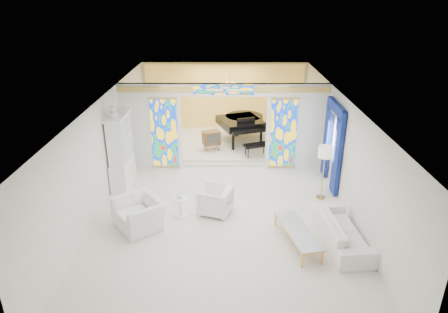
{
  "coord_description": "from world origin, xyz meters",
  "views": [
    {
      "loc": [
        0.09,
        -10.93,
        5.88
      ],
      "look_at": [
        0.02,
        0.2,
        1.16
      ],
      "focal_mm": 32.0,
      "sensor_mm": 36.0,
      "label": 1
    }
  ],
  "objects_px": {
    "armchair_left": "(139,214)",
    "armchair_right": "(215,200)",
    "sofa": "(342,230)",
    "tv_console": "(211,138)",
    "coffee_table": "(298,231)",
    "grand_piano": "(243,122)",
    "china_cabinet": "(121,151)"
  },
  "relations": [
    {
      "from": "tv_console",
      "to": "armchair_right",
      "type": "bearing_deg",
      "value": -106.13
    },
    {
      "from": "china_cabinet",
      "to": "tv_console",
      "type": "xyz_separation_m",
      "value": [
        2.74,
        2.6,
        -0.51
      ]
    },
    {
      "from": "armchair_right",
      "to": "grand_piano",
      "type": "height_order",
      "value": "grand_piano"
    },
    {
      "from": "armchair_left",
      "to": "grand_piano",
      "type": "xyz_separation_m",
      "value": [
        2.94,
        6.09,
        0.57
      ]
    },
    {
      "from": "tv_console",
      "to": "armchair_left",
      "type": "bearing_deg",
      "value": -128.32
    },
    {
      "from": "armchair_left",
      "to": "coffee_table",
      "type": "height_order",
      "value": "armchair_left"
    },
    {
      "from": "tv_console",
      "to": "grand_piano",
      "type": "bearing_deg",
      "value": 20.9
    },
    {
      "from": "armchair_right",
      "to": "coffee_table",
      "type": "distance_m",
      "value": 2.55
    },
    {
      "from": "grand_piano",
      "to": "china_cabinet",
      "type": "bearing_deg",
      "value": -157.63
    },
    {
      "from": "china_cabinet",
      "to": "coffee_table",
      "type": "relative_size",
      "value": 1.38
    },
    {
      "from": "china_cabinet",
      "to": "armchair_right",
      "type": "bearing_deg",
      "value": -30.08
    },
    {
      "from": "grand_piano",
      "to": "sofa",
      "type": "bearing_deg",
      "value": -92.02
    },
    {
      "from": "coffee_table",
      "to": "armchair_right",
      "type": "bearing_deg",
      "value": 144.38
    },
    {
      "from": "grand_piano",
      "to": "tv_console",
      "type": "xyz_separation_m",
      "value": [
        -1.21,
        -1.03,
        -0.31
      ]
    },
    {
      "from": "armchair_right",
      "to": "tv_console",
      "type": "bearing_deg",
      "value": -158.92
    },
    {
      "from": "coffee_table",
      "to": "grand_piano",
      "type": "relative_size",
      "value": 0.61
    },
    {
      "from": "armchair_left",
      "to": "armchair_right",
      "type": "xyz_separation_m",
      "value": [
        1.98,
        0.73,
        -0.01
      ]
    },
    {
      "from": "armchair_right",
      "to": "coffee_table",
      "type": "xyz_separation_m",
      "value": [
        2.07,
        -1.48,
        -0.01
      ]
    },
    {
      "from": "sofa",
      "to": "tv_console",
      "type": "distance_m",
      "value": 6.68
    },
    {
      "from": "china_cabinet",
      "to": "sofa",
      "type": "xyz_separation_m",
      "value": [
        6.17,
        -3.13,
        -0.83
      ]
    },
    {
      "from": "armchair_left",
      "to": "armchair_right",
      "type": "relative_size",
      "value": 1.42
    },
    {
      "from": "armchair_right",
      "to": "tv_console",
      "type": "height_order",
      "value": "tv_console"
    },
    {
      "from": "armchair_left",
      "to": "tv_console",
      "type": "xyz_separation_m",
      "value": [
        1.72,
        5.06,
        0.26
      ]
    },
    {
      "from": "china_cabinet",
      "to": "sofa",
      "type": "distance_m",
      "value": 6.96
    },
    {
      "from": "sofa",
      "to": "tv_console",
      "type": "bearing_deg",
      "value": 25.68
    },
    {
      "from": "sofa",
      "to": "china_cabinet",
      "type": "bearing_deg",
      "value": 57.85
    },
    {
      "from": "armchair_left",
      "to": "sofa",
      "type": "height_order",
      "value": "armchair_left"
    },
    {
      "from": "armchair_left",
      "to": "coffee_table",
      "type": "bearing_deg",
      "value": 41.87
    },
    {
      "from": "armchair_right",
      "to": "coffee_table",
      "type": "bearing_deg",
      "value": 72.09
    },
    {
      "from": "armchair_right",
      "to": "sofa",
      "type": "distance_m",
      "value": 3.47
    },
    {
      "from": "armchair_left",
      "to": "armchair_right",
      "type": "distance_m",
      "value": 2.11
    },
    {
      "from": "sofa",
      "to": "tv_console",
      "type": "relative_size",
      "value": 3.16
    }
  ]
}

